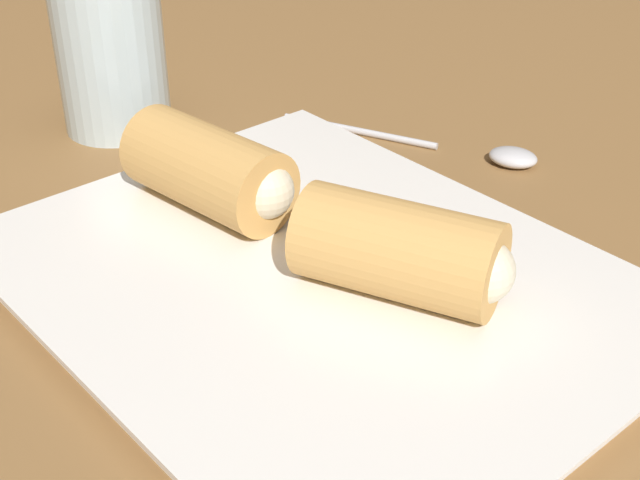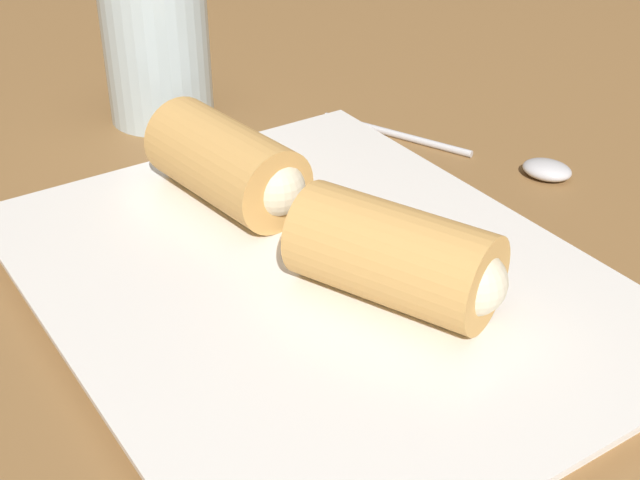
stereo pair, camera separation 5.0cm
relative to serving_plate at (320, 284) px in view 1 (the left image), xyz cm
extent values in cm
cube|color=olive|center=(1.49, 0.28, -1.76)|extent=(180.00, 140.00, 2.00)
cube|color=white|center=(0.00, 0.00, -0.16)|extent=(32.09, 25.31, 1.20)
cube|color=white|center=(0.00, 0.00, 0.59)|extent=(33.38, 26.32, 0.30)
cylinder|color=#DBA356|center=(9.41, -0.11, 3.20)|extent=(10.40, 6.07, 4.92)
sphere|color=beige|center=(5.24, -0.62, 3.20)|extent=(3.20, 3.20, 3.20)
cylinder|color=#DBA356|center=(-3.79, -1.75, 3.20)|extent=(11.02, 8.40, 4.92)
sphere|color=beige|center=(-7.66, -3.40, 3.20)|extent=(3.20, 3.20, 3.20)
cylinder|color=silver|center=(13.31, -15.31, -0.51)|extent=(11.06, 5.15, 0.50)
ellipsoid|color=silver|center=(3.00, -19.76, -0.20)|extent=(3.98, 3.59, 1.13)
cylinder|color=silver|center=(25.86, -3.11, 4.61)|extent=(7.60, 7.60, 10.74)
camera|label=1|loc=(-28.87, 25.17, 26.36)|focal=50.00mm
camera|label=2|loc=(-31.91, 21.19, 26.36)|focal=50.00mm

